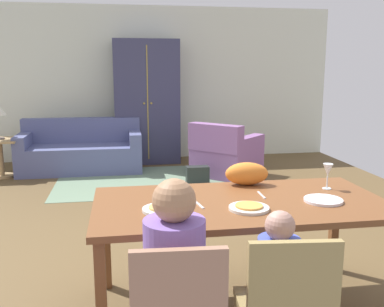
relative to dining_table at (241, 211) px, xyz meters
name	(u,v)px	position (x,y,z in m)	size (l,w,h in m)	color
ground_plane	(174,218)	(-0.22, 1.90, -0.70)	(6.61, 6.66, 0.02)	brown
back_wall	(151,84)	(-0.22, 5.28, 0.66)	(6.61, 0.10, 2.70)	silver
dining_table	(241,211)	(0.00, 0.00, 0.00)	(1.91, 0.97, 0.76)	brown
plate_near_man	(163,209)	(-0.53, -0.12, 0.08)	(0.25, 0.25, 0.02)	white
pizza_near_man	(163,207)	(-0.53, -0.12, 0.09)	(0.17, 0.17, 0.01)	#D6A853
plate_near_child	(249,208)	(0.00, -0.18, 0.08)	(0.25, 0.25, 0.02)	silver
pizza_near_child	(249,206)	(0.00, -0.18, 0.09)	(0.17, 0.17, 0.01)	gold
plate_near_woman	(323,200)	(0.53, -0.10, 0.08)	(0.25, 0.25, 0.02)	silver
wine_glass	(328,171)	(0.69, 0.18, 0.20)	(0.07, 0.07, 0.19)	silver
fork	(199,205)	(-0.29, -0.05, 0.07)	(0.02, 0.15, 0.01)	silver
knife	(261,195)	(0.17, 0.10, 0.07)	(0.01, 0.17, 0.01)	silver
person_man	(174,293)	(-0.52, -0.67, -0.18)	(0.30, 0.41, 1.11)	#3A3757
dining_chair_child	(286,307)	(-0.01, -0.84, -0.20)	(0.46, 0.46, 0.87)	#9D854D
person_child	(275,300)	(0.00, -0.68, -0.26)	(0.22, 0.30, 0.92)	#39414D
cat	(247,174)	(0.15, 0.39, 0.15)	(0.32, 0.16, 0.17)	orange
area_rug	(147,181)	(-0.42, 3.54, -0.69)	(2.60, 1.80, 0.01)	slate
couch	(81,152)	(-1.41, 4.39, -0.39)	(1.90, 0.86, 0.82)	slate
armchair	(225,155)	(0.79, 3.70, -0.37)	(1.21, 1.21, 0.82)	#8C5C96
armoire	(147,102)	(-0.32, 4.89, 0.36)	(1.10, 0.59, 2.10)	#353653
side_table	(0,152)	(-2.58, 4.14, -0.32)	(0.56, 0.56, 0.58)	#A58658
handbag	(198,175)	(0.28, 3.24, -0.56)	(0.32, 0.16, 0.26)	#242927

